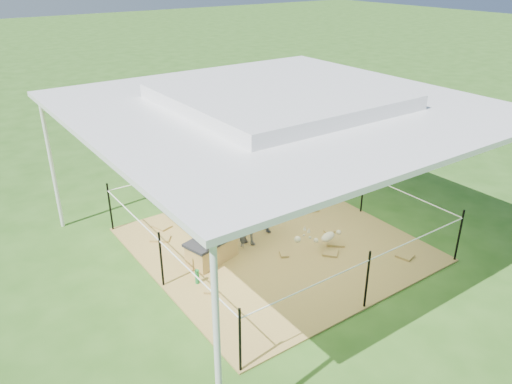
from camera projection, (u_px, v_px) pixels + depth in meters
ground at (275, 245)px, 9.24m from camera, size 90.00×90.00×0.00m
hay_patch at (275, 244)px, 9.23m from camera, size 4.60×4.60×0.03m
canopy_tent at (277, 102)px, 8.10m from camera, size 6.30×6.30×2.90m
rope_fence at (275, 214)px, 8.96m from camera, size 4.54×4.54×1.00m
straw_bale at (212, 250)px, 8.63m from camera, size 0.96×0.65×0.39m
dark_cloth at (212, 239)px, 8.54m from camera, size 1.03×0.71×0.05m
woman at (216, 212)px, 8.38m from camera, size 0.34×0.44×1.06m
green_bottle at (197, 277)px, 8.04m from camera, size 0.08×0.08×0.24m
pony at (263, 214)px, 9.18m from camera, size 1.32×0.98×1.01m
pink_hat at (264, 186)px, 8.93m from camera, size 0.32×0.32×0.15m
foal at (328, 235)px, 8.98m from camera, size 1.03×0.74×0.51m
trash_barrel at (241, 118)px, 15.21m from camera, size 0.65×0.65×0.80m
picnic_table_near at (168, 106)px, 16.58m from camera, size 2.14×1.79×0.77m
picnic_table_far at (231, 88)px, 18.90m from camera, size 1.98×1.63×0.73m
distant_person at (184, 109)px, 15.27m from camera, size 0.66×0.55×1.25m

